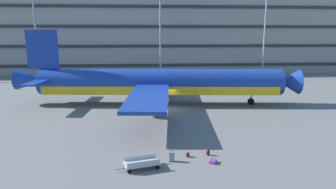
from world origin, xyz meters
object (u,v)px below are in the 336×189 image
at_px(backpack_upright, 208,152).
at_px(backpack_purple, 188,155).
at_px(suitcase_scuffed, 172,156).
at_px(suitcase_red, 213,161).
at_px(baggage_cart, 142,163).
at_px(airliner, 157,83).

distance_m(backpack_upright, backpack_purple, 1.70).
xyz_separation_m(suitcase_scuffed, suitcase_red, (3.20, -0.50, -0.30)).
bearing_deg(suitcase_red, suitcase_scuffed, 171.19).
bearing_deg(backpack_purple, baggage_cart, -154.03).
bearing_deg(suitcase_red, airliner, 100.36).
xyz_separation_m(suitcase_red, backpack_upright, (-0.12, 1.49, 0.13)).
height_order(backpack_purple, baggage_cart, baggage_cart).
bearing_deg(backpack_upright, backpack_purple, -171.80).
distance_m(airliner, suitcase_red, 20.39).
xyz_separation_m(airliner, suitcase_scuffed, (0.42, -19.35, -2.66)).
distance_m(suitcase_red, baggage_cart, 5.57).
bearing_deg(airliner, backpack_upright, -79.17).
height_order(suitcase_red, baggage_cart, baggage_cart).
height_order(suitcase_scuffed, backpack_purple, suitcase_scuffed).
xyz_separation_m(suitcase_scuffed, backpack_purple, (1.40, 0.75, -0.22)).
bearing_deg(baggage_cart, suitcase_scuffed, 24.58).
relative_size(suitcase_scuffed, suitcase_red, 1.14).
distance_m(airliner, suitcase_scuffed, 19.54).
xyz_separation_m(airliner, backpack_purple, (1.83, -18.60, -2.88)).
height_order(suitcase_scuffed, suitcase_red, suitcase_scuffed).
distance_m(suitcase_scuffed, suitcase_red, 3.25).
bearing_deg(airliner, backpack_purple, -84.40).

